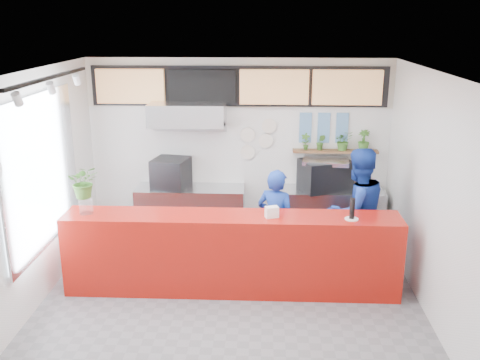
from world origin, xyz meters
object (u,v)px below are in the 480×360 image
at_px(staff_center, 276,222).
at_px(pepper_mill, 352,209).
at_px(panini_oven, 171,173).
at_px(service_counter, 232,253).
at_px(staff_right, 356,212).
at_px(espresso_machine, 325,175).

distance_m(staff_center, pepper_mill, 1.25).
height_order(panini_oven, staff_center, staff_center).
height_order(service_counter, staff_right, staff_right).
height_order(panini_oven, staff_right, staff_right).
xyz_separation_m(panini_oven, pepper_mill, (2.68, -1.88, 0.10)).
bearing_deg(pepper_mill, staff_center, 146.01).
relative_size(service_counter, pepper_mill, 16.58).
relative_size(staff_right, pepper_mill, 6.92).
relative_size(service_counter, staff_center, 2.85).
bearing_deg(service_counter, staff_center, 43.28).
xyz_separation_m(espresso_machine, staff_right, (0.34, -1.15, -0.21)).
relative_size(panini_oven, staff_right, 0.29).
distance_m(panini_oven, staff_right, 3.10).
bearing_deg(service_counter, espresso_machine, 51.58).
bearing_deg(pepper_mill, staff_right, 75.17).
relative_size(service_counter, panini_oven, 8.23).
height_order(service_counter, pepper_mill, pepper_mill).
distance_m(panini_oven, pepper_mill, 3.28).
distance_m(service_counter, staff_right, 1.92).
distance_m(staff_right, pepper_mill, 0.82).
height_order(espresso_machine, pepper_mill, espresso_machine).
bearing_deg(staff_center, staff_right, -151.61).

